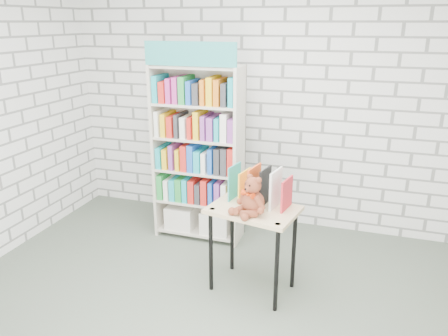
% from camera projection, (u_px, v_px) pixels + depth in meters
% --- Properties ---
extents(ground, '(4.50, 4.50, 0.00)m').
position_uv_depth(ground, '(198.00, 317.00, 3.53)').
color(ground, '#4B5548').
rests_on(ground, ground).
extents(room_shell, '(4.52, 4.02, 2.81)m').
position_uv_depth(room_shell, '(193.00, 97.00, 2.96)').
color(room_shell, silver).
rests_on(room_shell, ground).
extents(bookshelf, '(0.93, 0.36, 2.09)m').
position_uv_depth(bookshelf, '(198.00, 153.00, 4.60)').
color(bookshelf, beige).
rests_on(bookshelf, ground).
extents(display_table, '(0.81, 0.63, 0.78)m').
position_uv_depth(display_table, '(253.00, 220.00, 3.70)').
color(display_table, tan).
rests_on(display_table, ground).
extents(table_books, '(0.54, 0.32, 0.30)m').
position_uv_depth(table_books, '(260.00, 187.00, 3.72)').
color(table_books, teal).
rests_on(table_books, display_table).
extents(teddy_bear, '(0.31, 0.30, 0.32)m').
position_uv_depth(teddy_bear, '(251.00, 199.00, 3.53)').
color(teddy_bear, brown).
rests_on(teddy_bear, display_table).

